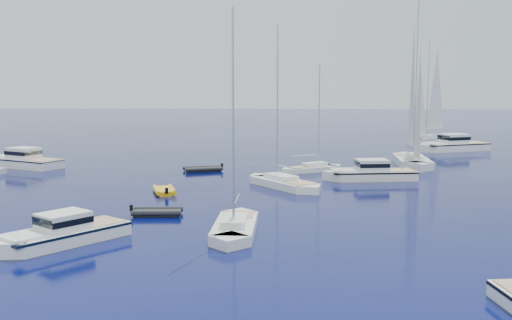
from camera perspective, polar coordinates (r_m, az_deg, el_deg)
The scene contains 13 objects.
ground at distance 28.64m, azimuth -2.29°, elevation -10.95°, with size 400.00×400.00×0.00m, color #091257.
motor_cruiser_left at distance 35.88m, azimuth -17.93°, elevation -7.57°, with size 2.66×8.68×2.28m, color white, non-canonical shape.
motor_cruiser_centre at distance 57.79m, azimuth 10.71°, elevation -1.85°, with size 2.89×9.45×2.48m, color silver, non-canonical shape.
motor_cruiser_far_l at distance 70.31m, azimuth -21.22°, elevation -0.63°, with size 3.20×10.46×2.75m, color white, non-canonical shape.
motor_cruiser_distant at distance 85.98m, azimuth 18.08°, elevation 0.83°, with size 3.46×11.29×2.96m, color white, non-canonical shape.
sailboat_fore at distance 36.77m, azimuth -1.99°, elevation -6.87°, with size 2.43×9.36×13.76m, color silver, non-canonical shape.
sailboat_mid_r at distance 52.78m, azimuth 2.63°, elevation -2.58°, with size 2.59×9.95×14.63m, color white, non-canonical shape.
sailboat_centre at distance 62.56m, azimuth 5.34°, elevation -1.08°, with size 2.02×7.78×11.44m, color white, non-canonical shape.
sailboat_sails_r at distance 69.54m, azimuth 14.53°, elevation -0.45°, with size 3.29×12.66×18.61m, color white, non-canonical shape.
sailboat_sails_far at distance 98.38m, azimuth 16.20°, elevation 1.65°, with size 2.86×11.01×16.18m, color silver, non-canonical shape.
tender_yellow at distance 50.41m, azimuth -8.68°, elevation -3.12°, with size 1.98×3.61×0.95m, color #F2AD0E, non-canonical shape.
tender_grey_near at distance 41.99m, azimuth -9.31°, elevation -5.19°, with size 1.96×3.55×0.95m, color black, non-canonical shape.
tender_grey_far at distance 62.70m, azimuth -5.06°, elevation -1.06°, with size 2.21×4.11×0.95m, color black, non-canonical shape.
Camera 1 is at (2.05, -27.16, 8.88)m, focal length 42.24 mm.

